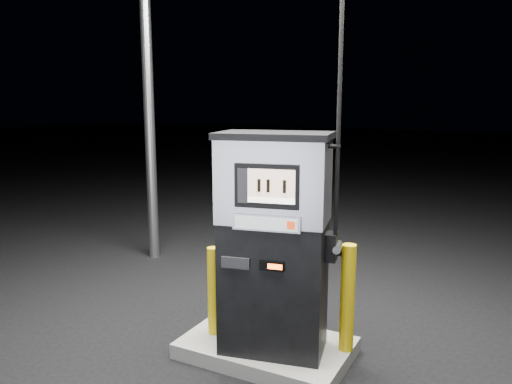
% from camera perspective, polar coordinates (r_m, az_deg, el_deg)
% --- Properties ---
extents(ground, '(80.00, 80.00, 0.00)m').
position_cam_1_polar(ground, '(5.17, 1.21, -18.12)').
color(ground, black).
rests_on(ground, ground).
extents(pump_island, '(1.60, 1.00, 0.15)m').
position_cam_1_polar(pump_island, '(5.13, 1.21, -17.38)').
color(pump_island, slate).
rests_on(pump_island, ground).
extents(fuel_dispenser, '(1.18, 0.80, 4.24)m').
position_cam_1_polar(fuel_dispenser, '(4.58, 2.11, -5.69)').
color(fuel_dispenser, black).
rests_on(fuel_dispenser, pump_island).
extents(bollard_left, '(0.15, 0.15, 0.90)m').
position_cam_1_polar(bollard_left, '(5.09, -4.88, -11.19)').
color(bollard_left, '#E1B90C').
rests_on(bollard_left, pump_island).
extents(bollard_right, '(0.15, 0.15, 1.03)m').
position_cam_1_polar(bollard_right, '(4.81, 10.41, -11.83)').
color(bollard_right, '#E1B90C').
rests_on(bollard_right, pump_island).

